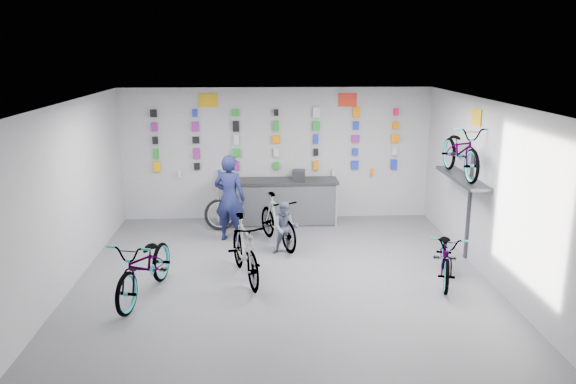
{
  "coord_description": "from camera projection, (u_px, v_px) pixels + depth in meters",
  "views": [
    {
      "loc": [
        -0.35,
        -8.58,
        3.83
      ],
      "look_at": [
        0.14,
        1.4,
        1.27
      ],
      "focal_mm": 35.0,
      "sensor_mm": 36.0,
      "label": 1
    }
  ],
  "objects": [
    {
      "name": "clerk",
      "position": [
        230.0,
        198.0,
        11.35
      ],
      "size": [
        0.75,
        0.61,
        1.79
      ],
      "primitive_type": "imported",
      "rotation": [
        0.0,
        0.0,
        2.82
      ],
      "color": "#161B45",
      "rests_on": "floor"
    },
    {
      "name": "wall_left",
      "position": [
        59.0,
        203.0,
        8.73
      ],
      "size": [
        0.0,
        8.0,
        8.0
      ],
      "primitive_type": "plane",
      "rotation": [
        1.57,
        0.0,
        1.57
      ],
      "color": "#AFAFB1",
      "rests_on": "floor"
    },
    {
      "name": "merch_wall",
      "position": [
        276.0,
        141.0,
        12.62
      ],
      "size": [
        5.57,
        0.08,
        1.57
      ],
      "color": "#ECA800",
      "rests_on": "wall_back"
    },
    {
      "name": "register",
      "position": [
        299.0,
        175.0,
        12.45
      ],
      "size": [
        0.31,
        0.33,
        0.22
      ],
      "primitive_type": "cube",
      "rotation": [
        0.0,
        0.0,
        -0.1
      ],
      "color": "black",
      "rests_on": "counter"
    },
    {
      "name": "bike_left",
      "position": [
        145.0,
        266.0,
        8.81
      ],
      "size": [
        1.1,
        2.06,
        1.03
      ],
      "primitive_type": "imported",
      "rotation": [
        0.0,
        0.0,
        -0.22
      ],
      "color": "gray",
      "rests_on": "floor"
    },
    {
      "name": "customer",
      "position": [
        285.0,
        228.0,
        10.69
      ],
      "size": [
        0.52,
        0.42,
        1.02
      ],
      "primitive_type": "imported",
      "rotation": [
        0.0,
        0.0,
        -0.06
      ],
      "color": "#525A73",
      "rests_on": "floor"
    },
    {
      "name": "wall_front",
      "position": [
        302.0,
        316.0,
        5.03
      ],
      "size": [
        7.0,
        0.0,
        7.0
      ],
      "primitive_type": "plane",
      "rotation": [
        -1.57,
        0.0,
        0.0
      ],
      "color": "#AFAFB1",
      "rests_on": "floor"
    },
    {
      "name": "sign_right",
      "position": [
        348.0,
        100.0,
        12.52
      ],
      "size": [
        0.42,
        0.02,
        0.3
      ],
      "primitive_type": "cube",
      "color": "red",
      "rests_on": "wall_back"
    },
    {
      "name": "sign_side",
      "position": [
        477.0,
        117.0,
        9.94
      ],
      "size": [
        0.02,
        0.4,
        0.3
      ],
      "primitive_type": "cube",
      "color": "gold",
      "rests_on": "wall_right"
    },
    {
      "name": "sign_left",
      "position": [
        208.0,
        100.0,
        12.37
      ],
      "size": [
        0.42,
        0.02,
        0.3
      ],
      "primitive_type": "cube",
      "color": "gold",
      "rests_on": "wall_back"
    },
    {
      "name": "wall_bracket",
      "position": [
        463.0,
        182.0,
        10.23
      ],
      "size": [
        0.39,
        1.9,
        2.0
      ],
      "color": "#333338",
      "rests_on": "wall_right"
    },
    {
      "name": "counter",
      "position": [
        277.0,
        202.0,
        12.57
      ],
      "size": [
        2.7,
        0.66,
        1.0
      ],
      "color": "black",
      "rests_on": "floor"
    },
    {
      "name": "floor",
      "position": [
        284.0,
        287.0,
        9.27
      ],
      "size": [
        8.0,
        8.0,
        0.0
      ],
      "primitive_type": "plane",
      "color": "#4B4B50",
      "rests_on": "ground"
    },
    {
      "name": "wall_back",
      "position": [
        276.0,
        154.0,
        12.77
      ],
      "size": [
        7.0,
        0.0,
        7.0
      ],
      "primitive_type": "plane",
      "rotation": [
        1.57,
        0.0,
        0.0
      ],
      "color": "#AFAFB1",
      "rests_on": "floor"
    },
    {
      "name": "bike_right",
      "position": [
        446.0,
        255.0,
        9.46
      ],
      "size": [
        1.04,
        1.81,
        0.9
      ],
      "primitive_type": "imported",
      "rotation": [
        0.0,
        0.0,
        -0.27
      ],
      "color": "gray",
      "rests_on": "floor"
    },
    {
      "name": "ceiling",
      "position": [
        283.0,
        105.0,
        8.53
      ],
      "size": [
        8.0,
        8.0,
        0.0
      ],
      "primitive_type": "plane",
      "rotation": [
        3.14,
        0.0,
        0.0
      ],
      "color": "white",
      "rests_on": "wall_back"
    },
    {
      "name": "bike_service",
      "position": [
        278.0,
        220.0,
        11.15
      ],
      "size": [
        1.09,
        1.76,
        1.03
      ],
      "primitive_type": "imported",
      "rotation": [
        0.0,
        0.0,
        0.38
      ],
      "color": "gray",
      "rests_on": "floor"
    },
    {
      "name": "wall_right",
      "position": [
        500.0,
        197.0,
        9.06
      ],
      "size": [
        0.0,
        8.0,
        8.0
      ],
      "primitive_type": "plane",
      "rotation": [
        1.57,
        0.0,
        -1.57
      ],
      "color": "#AFAFB1",
      "rests_on": "floor"
    },
    {
      "name": "bike_center",
      "position": [
        245.0,
        249.0,
        9.47
      ],
      "size": [
        0.95,
        1.88,
        1.09
      ],
      "primitive_type": "imported",
      "rotation": [
        0.0,
        0.0,
        0.26
      ],
      "color": "gray",
      "rests_on": "floor"
    },
    {
      "name": "bike_wall",
      "position": [
        461.0,
        151.0,
        10.08
      ],
      "size": [
        0.63,
        1.8,
        0.95
      ],
      "primitive_type": "imported",
      "color": "gray",
      "rests_on": "wall_bracket"
    },
    {
      "name": "spare_wheel",
      "position": [
        220.0,
        215.0,
        12.2
      ],
      "size": [
        0.72,
        0.37,
        0.68
      ],
      "rotation": [
        0.0,
        0.0,
        0.14
      ],
      "color": "black",
      "rests_on": "floor"
    }
  ]
}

